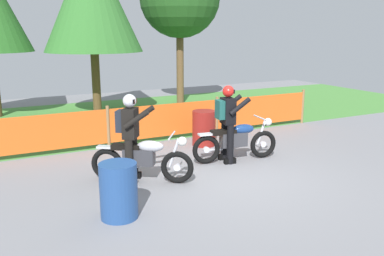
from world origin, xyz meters
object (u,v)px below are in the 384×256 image
Objects in this scene: motorcycle_lead at (236,140)px; rider_trailing at (130,133)px; motorcycle_trailing at (142,158)px; oil_drum at (204,128)px; rider_lead at (227,119)px; spare_drum at (119,191)px.

rider_trailing reaches higher than motorcycle_lead.
motorcycle_trailing is at bearing -164.56° from motorcycle_lead.
motorcycle_trailing is 1.94× the size of oil_drum.
spare_drum is (-2.95, -1.64, -0.51)m from rider_lead.
motorcycle_lead is at bearing 38.79° from rider_trailing.
motorcycle_lead reaches higher than spare_drum.
oil_drum is at bearing 72.06° from motorcycle_trailing.
oil_drum is 4.36m from spare_drum.
motorcycle_trailing is 1.01× the size of rider_trailing.
rider_lead is 1.00× the size of rider_trailing.
spare_drum is at bearing -88.47° from motorcycle_trailing.
rider_lead reaches higher than spare_drum.
motorcycle_lead is 2.32m from motorcycle_trailing.
rider_lead reaches higher than oil_drum.
rider_trailing is (-0.18, 0.12, 0.49)m from motorcycle_trailing.
oil_drum is 1.00× the size of spare_drum.
motorcycle_trailing reaches higher than oil_drum.
rider_lead is at bearing -97.53° from oil_drum.
motorcycle_trailing is (-2.30, -0.29, -0.00)m from motorcycle_lead.
motorcycle_lead reaches higher than oil_drum.
motorcycle_trailing is at bearing -142.91° from oil_drum.
rider_trailing reaches higher than oil_drum.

